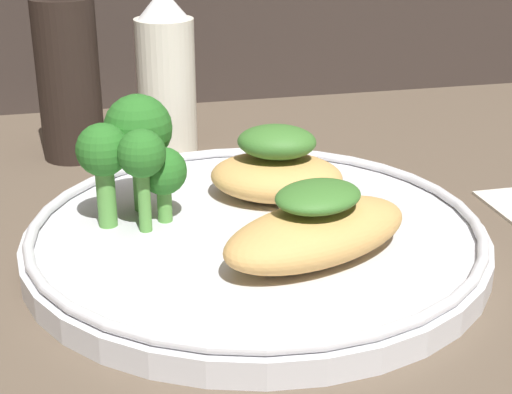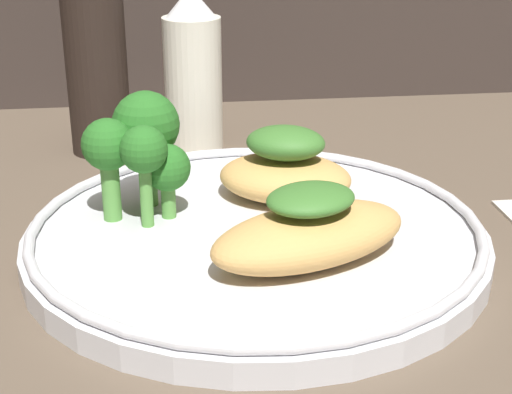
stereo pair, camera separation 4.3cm
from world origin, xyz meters
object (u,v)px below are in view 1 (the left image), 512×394
at_px(plate, 256,236).
at_px(pepper_grinder, 68,71).
at_px(sauce_bottle, 166,75).
at_px(broccoli_bunch, 135,147).

relative_size(plate, pepper_grinder, 1.76).
xyz_separation_m(plate, sauce_bottle, (-0.03, 0.19, 0.05)).
bearing_deg(pepper_grinder, plate, -63.00).
height_order(plate, broccoli_bunch, broccoli_bunch).
bearing_deg(broccoli_bunch, pepper_grinder, 102.27).
relative_size(broccoli_bunch, pepper_grinder, 0.47).
distance_m(plate, pepper_grinder, 0.22).
xyz_separation_m(sauce_bottle, pepper_grinder, (-0.07, 0.00, 0.01)).
height_order(broccoli_bunch, sauce_bottle, sauce_bottle).
relative_size(plate, sauce_bottle, 2.11).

